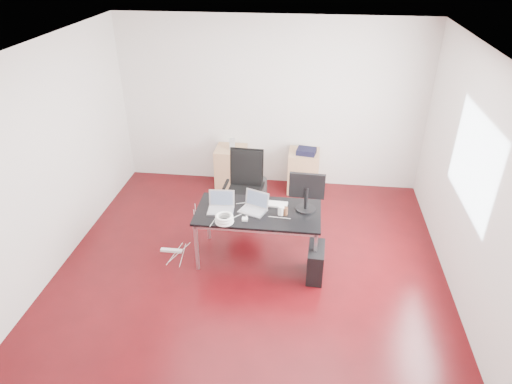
# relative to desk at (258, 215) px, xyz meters

# --- Properties ---
(room_shell) EXTENTS (5.00, 5.00, 5.00)m
(room_shell) POSITION_rel_desk_xyz_m (-0.03, -0.26, 0.73)
(room_shell) COLOR #3A0609
(room_shell) RESTS_ON ground
(desk) EXTENTS (1.60, 0.80, 0.73)m
(desk) POSITION_rel_desk_xyz_m (0.00, 0.00, 0.00)
(desk) COLOR black
(desk) RESTS_ON ground
(office_chair) EXTENTS (0.50, 0.52, 1.08)m
(office_chair) POSITION_rel_desk_xyz_m (-0.31, 0.94, -0.07)
(office_chair) COLOR black
(office_chair) RESTS_ON ground
(filing_cabinet_left) EXTENTS (0.50, 0.50, 0.70)m
(filing_cabinet_left) POSITION_rel_desk_xyz_m (-0.70, 1.97, -0.33)
(filing_cabinet_left) COLOR #AC8056
(filing_cabinet_left) RESTS_ON ground
(filing_cabinet_right) EXTENTS (0.50, 0.50, 0.70)m
(filing_cabinet_right) POSITION_rel_desk_xyz_m (0.53, 1.97, -0.33)
(filing_cabinet_right) COLOR #AC8056
(filing_cabinet_right) RESTS_ON ground
(pc_tower) EXTENTS (0.22, 0.46, 0.44)m
(pc_tower) POSITION_rel_desk_xyz_m (0.77, -0.30, -0.46)
(pc_tower) COLOR black
(pc_tower) RESTS_ON ground
(wastebasket) EXTENTS (0.28, 0.28, 0.28)m
(wastebasket) POSITION_rel_desk_xyz_m (-0.18, 1.72, -0.54)
(wastebasket) COLOR black
(wastebasket) RESTS_ON ground
(power_strip) EXTENTS (0.30, 0.06, 0.04)m
(power_strip) POSITION_rel_desk_xyz_m (-1.21, -0.03, -0.66)
(power_strip) COLOR white
(power_strip) RESTS_ON ground
(laptop_left) EXTENTS (0.35, 0.27, 0.23)m
(laptop_left) POSITION_rel_desk_xyz_m (-0.48, -0.01, 0.11)
(laptop_left) COLOR silver
(laptop_left) RESTS_ON desk
(laptop_right) EXTENTS (0.40, 0.36, 0.23)m
(laptop_right) POSITION_rel_desk_xyz_m (-0.05, 0.03, 0.11)
(laptop_right) COLOR silver
(laptop_right) RESTS_ON desk
(monitor) EXTENTS (0.45, 0.26, 0.51)m
(monitor) POSITION_rel_desk_xyz_m (0.60, 0.14, 0.34)
(monitor) COLOR black
(monitor) RESTS_ON desk
(keyboard) EXTENTS (0.45, 0.16, 0.02)m
(keyboard) POSITION_rel_desk_xyz_m (0.14, 0.19, 0.06)
(keyboard) COLOR white
(keyboard) RESTS_ON desk
(cup_white) EXTENTS (0.10, 0.10, 0.12)m
(cup_white) POSITION_rel_desk_xyz_m (0.29, -0.04, 0.11)
(cup_white) COLOR white
(cup_white) RESTS_ON desk
(cup_brown) EXTENTS (0.10, 0.10, 0.10)m
(cup_brown) POSITION_rel_desk_xyz_m (0.34, -0.03, 0.10)
(cup_brown) COLOR #53301C
(cup_brown) RESTS_ON desk
(cable_coil) EXTENTS (0.24, 0.24, 0.11)m
(cable_coil) POSITION_rel_desk_xyz_m (-0.38, -0.31, 0.11)
(cable_coil) COLOR white
(cable_coil) RESTS_ON desk
(power_adapter) EXTENTS (0.08, 0.08, 0.03)m
(power_adapter) POSITION_rel_desk_xyz_m (-0.14, -0.22, 0.07)
(power_adapter) COLOR white
(power_adapter) RESTS_ON desk
(speaker) EXTENTS (0.10, 0.10, 0.18)m
(speaker) POSITION_rel_desk_xyz_m (-0.67, 1.95, 0.11)
(speaker) COLOR #9E9E9E
(speaker) RESTS_ON filing_cabinet_left
(navy_garment) EXTENTS (0.34, 0.29, 0.09)m
(navy_garment) POSITION_rel_desk_xyz_m (0.56, 1.90, 0.07)
(navy_garment) COLOR black
(navy_garment) RESTS_ON filing_cabinet_right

